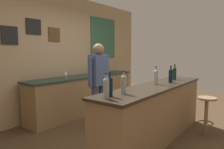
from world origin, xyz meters
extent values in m
plane|color=#4C3823|center=(0.00, 0.00, 0.00)|extent=(10.00, 10.00, 0.00)
cube|color=tan|center=(0.00, 2.03, 1.40)|extent=(6.00, 0.06, 2.80)
cube|color=black|center=(-1.20, 1.99, 1.77)|extent=(0.31, 0.02, 0.34)
cube|color=black|center=(-0.70, 1.99, 1.98)|extent=(0.33, 0.02, 0.31)
cube|color=brown|center=(-0.20, 1.99, 1.85)|extent=(0.29, 0.02, 0.30)
cube|color=#38664C|center=(1.50, 1.99, 1.85)|extent=(1.04, 0.02, 1.13)
cube|color=olive|center=(0.00, -0.40, 0.44)|extent=(2.72, 0.57, 0.88)
cube|color=#2D2319|center=(0.00, -0.40, 0.90)|extent=(2.77, 0.60, 0.04)
cube|color=olive|center=(0.40, 1.65, 0.43)|extent=(2.99, 0.53, 0.86)
cube|color=#1E382D|center=(0.40, 1.65, 0.88)|extent=(3.05, 0.56, 0.04)
cylinder|color=#384766|center=(-0.17, 0.61, 0.43)|extent=(0.13, 0.13, 0.86)
cylinder|color=#384766|center=(-0.37, 0.61, 0.43)|extent=(0.13, 0.13, 0.86)
cube|color=#3F517A|center=(-0.27, 0.61, 1.14)|extent=(0.36, 0.20, 0.56)
sphere|color=brown|center=(-0.27, 0.61, 1.51)|extent=(0.21, 0.21, 0.21)
cylinder|color=#3F517A|center=(-0.05, 0.61, 1.11)|extent=(0.08, 0.08, 0.52)
cylinder|color=#3F517A|center=(-0.49, 0.61, 1.11)|extent=(0.08, 0.08, 0.52)
cylinder|color=olive|center=(0.71, -1.04, 0.32)|extent=(0.06, 0.06, 0.65)
torus|color=olive|center=(0.71, -1.04, 0.22)|extent=(0.26, 0.26, 0.02)
cylinder|color=olive|center=(0.71, -1.04, 0.66)|extent=(0.32, 0.32, 0.03)
cylinder|color=#999E99|center=(-1.24, -0.36, 1.02)|extent=(0.07, 0.07, 0.20)
sphere|color=#999E99|center=(-1.24, -0.36, 1.13)|extent=(0.07, 0.07, 0.07)
cylinder|color=#999E99|center=(-1.24, -0.36, 1.17)|extent=(0.03, 0.03, 0.09)
cylinder|color=black|center=(-1.24, -0.36, 1.22)|extent=(0.03, 0.03, 0.02)
cylinder|color=black|center=(-1.12, -0.32, 1.02)|extent=(0.07, 0.07, 0.20)
sphere|color=black|center=(-1.12, -0.32, 1.13)|extent=(0.07, 0.07, 0.07)
cylinder|color=black|center=(-1.12, -0.32, 1.17)|extent=(0.03, 0.03, 0.09)
cylinder|color=black|center=(-1.12, -0.32, 1.22)|extent=(0.03, 0.03, 0.02)
cylinder|color=#999E99|center=(-0.89, -0.37, 1.02)|extent=(0.07, 0.07, 0.20)
sphere|color=#999E99|center=(-0.89, -0.37, 1.13)|extent=(0.07, 0.07, 0.07)
cylinder|color=#999E99|center=(-0.89, -0.37, 1.17)|extent=(0.03, 0.03, 0.09)
cylinder|color=black|center=(-0.89, -0.37, 1.22)|extent=(0.03, 0.03, 0.02)
cylinder|color=#999E99|center=(0.12, -0.34, 1.02)|extent=(0.07, 0.07, 0.20)
sphere|color=#999E99|center=(0.12, -0.34, 1.13)|extent=(0.07, 0.07, 0.07)
cylinder|color=#999E99|center=(0.12, -0.34, 1.17)|extent=(0.03, 0.03, 0.09)
cylinder|color=black|center=(0.12, -0.34, 1.22)|extent=(0.03, 0.03, 0.02)
cylinder|color=black|center=(0.45, -0.47, 1.02)|extent=(0.07, 0.07, 0.20)
sphere|color=black|center=(0.45, -0.47, 1.13)|extent=(0.07, 0.07, 0.07)
cylinder|color=black|center=(0.45, -0.47, 1.17)|extent=(0.03, 0.03, 0.09)
cylinder|color=black|center=(0.45, -0.47, 1.22)|extent=(0.03, 0.03, 0.02)
cylinder|color=black|center=(0.86, -0.38, 1.02)|extent=(0.07, 0.07, 0.20)
sphere|color=black|center=(0.86, -0.38, 1.13)|extent=(0.07, 0.07, 0.07)
cylinder|color=black|center=(0.86, -0.38, 1.17)|extent=(0.03, 0.03, 0.09)
cylinder|color=black|center=(0.86, -0.38, 1.22)|extent=(0.03, 0.03, 0.02)
cylinder|color=silver|center=(-0.20, 1.63, 0.90)|extent=(0.06, 0.06, 0.00)
cylinder|color=silver|center=(-0.20, 1.63, 0.94)|extent=(0.01, 0.01, 0.07)
cone|color=silver|center=(-0.20, 1.63, 1.02)|extent=(0.07, 0.07, 0.08)
cylinder|color=silver|center=(0.46, 1.57, 0.90)|extent=(0.06, 0.06, 0.00)
cylinder|color=silver|center=(0.46, 1.57, 0.94)|extent=(0.01, 0.01, 0.07)
cone|color=silver|center=(0.46, 1.57, 1.02)|extent=(0.07, 0.07, 0.08)
cylinder|color=silver|center=(0.84, 1.67, 0.90)|extent=(0.06, 0.06, 0.00)
cylinder|color=silver|center=(0.84, 1.67, 0.94)|extent=(0.01, 0.01, 0.07)
cone|color=silver|center=(0.84, 1.67, 1.02)|extent=(0.07, 0.07, 0.08)
cylinder|color=#336699|center=(1.16, 1.70, 0.95)|extent=(0.08, 0.08, 0.09)
torus|color=#336699|center=(1.22, 1.70, 0.95)|extent=(0.06, 0.01, 0.06)
camera|label=1|loc=(-3.10, -1.89, 1.48)|focal=33.17mm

